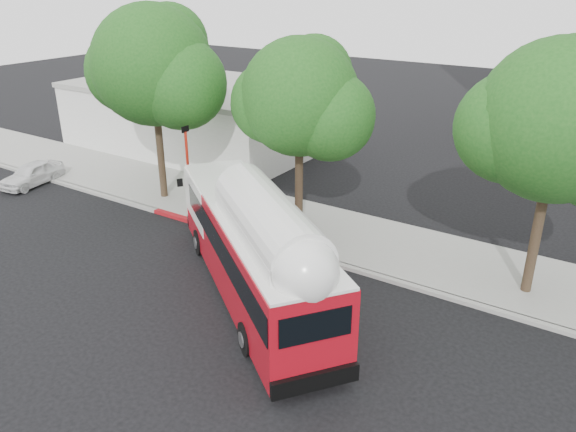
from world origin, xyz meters
name	(u,v)px	position (x,y,z in m)	size (l,w,h in m)	color
ground	(236,293)	(0.00, 0.00, 0.00)	(120.00, 120.00, 0.00)	black
sidewalk	(323,229)	(0.00, 6.50, 0.07)	(60.00, 5.00, 0.15)	gray
curb_strip	(292,251)	(0.00, 3.90, 0.07)	(60.00, 0.30, 0.15)	gray
red_curb_segment	(236,234)	(-3.00, 3.90, 0.08)	(10.00, 0.32, 0.16)	maroon
street_tree_left	(161,71)	(-8.53, 5.56, 6.60)	(6.67, 5.80, 9.74)	#2D2116
street_tree_mid	(309,103)	(-0.59, 6.06, 5.91)	(5.75, 5.00, 8.62)	#2D2116
street_tree_right	(572,129)	(9.44, 5.86, 6.26)	(6.21, 5.40, 9.18)	#2D2116
low_commercial_bldg	(198,115)	(-14.00, 14.00, 2.15)	(16.20, 10.20, 4.25)	silver
transit_bus	(253,252)	(0.66, 0.27, 1.76)	(11.46, 9.42, 3.76)	#A20B17
parked_car	(32,174)	(-16.64, 3.02, 0.64)	(3.73, 1.50, 1.27)	silver
signal_pole	(188,174)	(-5.88, 4.14, 2.35)	(0.13, 0.43, 4.59)	red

